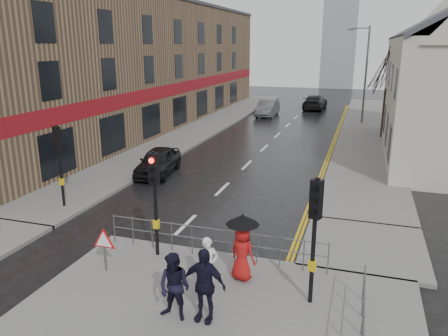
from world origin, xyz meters
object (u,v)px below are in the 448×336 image
Objects in this scene: pedestrian_d at (204,285)px; car_parked at (158,161)px; pedestrian_a at (208,265)px; pedestrian_b at (174,287)px; car_mid at (267,108)px; pedestrian_with_umbrella at (242,244)px.

pedestrian_d is 13.29m from car_parked.
pedestrian_a is 0.90× the size of pedestrian_b.
car_mid is (-5.59, 32.47, -0.33)m from pedestrian_d.
pedestrian_b is 33.02m from car_mid.
pedestrian_with_umbrella is 0.48× the size of car_parked.
pedestrian_d is 0.41× the size of car_mid.
pedestrian_with_umbrella reaches higher than pedestrian_b.
pedestrian_with_umbrella is at bearing -78.88° from car_mid.
pedestrian_a is at bearing -65.08° from car_parked.
pedestrian_b is 0.42× the size of car_parked.
car_parked is at bearing 127.81° from pedestrian_with_umbrella.
pedestrian_a is 0.34× the size of car_mid.
pedestrian_d reaches higher than car_mid.
car_mid is (-5.24, 31.21, -0.16)m from pedestrian_a.
pedestrian_d is at bearing -101.12° from pedestrian_a.
pedestrian_a is 1.48m from pedestrian_b.
pedestrian_with_umbrella is at bearing 73.13° from pedestrian_b.
pedestrian_d is (0.35, -1.25, 0.17)m from pedestrian_a.
pedestrian_with_umbrella is (0.71, 0.89, 0.32)m from pedestrian_a.
pedestrian_a is 1.18m from pedestrian_with_umbrella.
car_mid is at bearing 101.10° from pedestrian_with_umbrella.
pedestrian_a is at bearing 108.46° from pedestrian_d.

